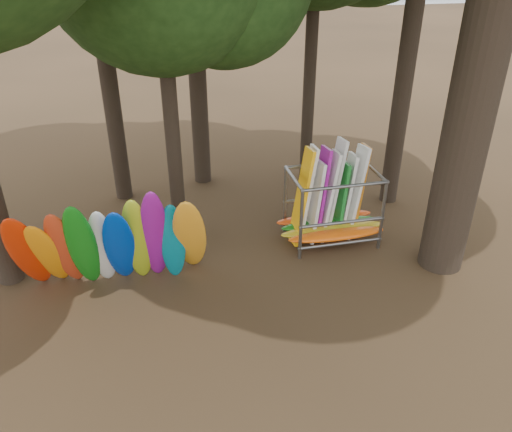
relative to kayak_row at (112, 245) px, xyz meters
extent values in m
plane|color=#47331E|center=(3.16, -1.02, -1.32)|extent=(120.00, 120.00, 0.00)
plane|color=gray|center=(3.16, 58.98, -1.32)|extent=(160.00, 160.00, 0.00)
cylinder|color=black|center=(0.14, 5.33, 4.45)|extent=(0.52, 0.52, 11.54)
cylinder|color=black|center=(6.47, 5.46, 3.96)|extent=(0.40, 0.40, 10.56)
cylinder|color=black|center=(1.72, 2.49, 2.97)|extent=(0.40, 0.40, 8.57)
ellipsoid|color=red|center=(-1.82, 0.09, 0.00)|extent=(0.78, 1.85, 2.78)
ellipsoid|color=orange|center=(-1.42, 0.12, -0.13)|extent=(0.78, 1.82, 2.53)
ellipsoid|color=red|center=(-1.01, 0.06, -0.02)|extent=(0.68, 1.64, 2.71)
ellipsoid|color=#107315|center=(-0.61, -0.07, 0.07)|extent=(0.68, 1.64, 2.91)
ellipsoid|color=silver|center=(-0.21, 0.12, -0.11)|extent=(0.70, 1.31, 2.53)
ellipsoid|color=#0335B4|center=(0.19, -0.07, -0.04)|extent=(0.74, 1.66, 2.69)
ellipsoid|color=#96AA1A|center=(0.59, 0.01, 0.03)|extent=(0.67, 1.39, 2.80)
ellipsoid|color=#891389|center=(0.99, -0.05, 0.13)|extent=(0.68, 1.55, 3.02)
ellipsoid|color=#067185|center=(1.39, -0.03, -0.10)|extent=(0.62, 1.08, 2.52)
ellipsoid|color=orange|center=(1.79, -0.11, 0.06)|extent=(1.01, 2.12, 2.91)
ellipsoid|color=#F65C0D|center=(5.84, 0.70, -0.90)|extent=(2.77, 0.55, 0.24)
ellipsoid|color=gold|center=(5.84, 1.00, -0.90)|extent=(3.01, 0.55, 0.24)
ellipsoid|color=#1B6E18|center=(5.84, 1.35, -0.90)|extent=(2.80, 0.55, 0.24)
ellipsoid|color=#E94611|center=(5.84, 1.69, -0.90)|extent=(2.89, 0.55, 0.24)
cube|color=#FFB10D|center=(4.98, 1.31, 0.04)|extent=(0.57, 0.81, 2.73)
cube|color=white|center=(5.17, 1.50, 0.03)|extent=(0.55, 0.77, 2.71)
cube|color=silver|center=(5.36, 1.29, -0.16)|extent=(0.42, 0.77, 2.35)
cube|color=#A21B9D|center=(5.55, 1.43, 0.00)|extent=(0.43, 0.80, 2.67)
cube|color=white|center=(5.74, 1.32, -0.03)|extent=(0.53, 0.76, 2.58)
cube|color=silver|center=(5.93, 1.48, 0.11)|extent=(0.58, 0.81, 2.85)
cube|color=#1C7E2B|center=(6.13, 1.34, -0.22)|extent=(0.34, 0.75, 2.24)
cube|color=white|center=(6.32, 1.42, -0.11)|extent=(0.44, 0.76, 2.43)
cube|color=white|center=(6.51, 1.32, 0.01)|extent=(0.61, 0.83, 2.66)
cube|color=orange|center=(6.70, 1.50, -0.02)|extent=(0.43, 0.77, 2.61)
camera|label=1|loc=(1.05, -10.22, 6.07)|focal=35.00mm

